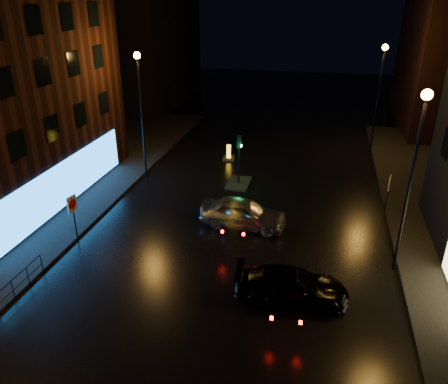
{
  "coord_description": "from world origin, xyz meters",
  "views": [
    {
      "loc": [
        3.89,
        -12.41,
        11.85
      ],
      "look_at": [
        -0.51,
        6.64,
        2.8
      ],
      "focal_mm": 35.0,
      "sensor_mm": 36.0,
      "label": 1
    }
  ],
  "objects_px": {
    "traffic_signal": "(239,177)",
    "bollard_near": "(234,217)",
    "road_sign_left": "(73,208)",
    "silver_hatchback": "(243,213)",
    "road_sign_right": "(389,186)",
    "dark_sedan": "(292,285)",
    "bollard_far": "(229,156)"
  },
  "relations": [
    {
      "from": "traffic_signal",
      "to": "bollard_near",
      "type": "relative_size",
      "value": 2.69
    },
    {
      "from": "bollard_near",
      "to": "road_sign_left",
      "type": "height_order",
      "value": "road_sign_left"
    },
    {
      "from": "silver_hatchback",
      "to": "bollard_near",
      "type": "relative_size",
      "value": 3.67
    },
    {
      "from": "bollard_near",
      "to": "road_sign_right",
      "type": "distance_m",
      "value": 8.89
    },
    {
      "from": "dark_sedan",
      "to": "road_sign_left",
      "type": "xyz_separation_m",
      "value": [
        -11.19,
        2.2,
        1.26
      ]
    },
    {
      "from": "road_sign_right",
      "to": "road_sign_left",
      "type": "bearing_deg",
      "value": 33.66
    },
    {
      "from": "traffic_signal",
      "to": "road_sign_right",
      "type": "height_order",
      "value": "traffic_signal"
    },
    {
      "from": "dark_sedan",
      "to": "silver_hatchback",
      "type": "bearing_deg",
      "value": 23.9
    },
    {
      "from": "dark_sedan",
      "to": "bollard_near",
      "type": "bearing_deg",
      "value": 26.24
    },
    {
      "from": "bollard_near",
      "to": "bollard_far",
      "type": "bearing_deg",
      "value": 79.19
    },
    {
      "from": "dark_sedan",
      "to": "road_sign_right",
      "type": "xyz_separation_m",
      "value": [
        4.6,
        8.82,
        1.14
      ]
    },
    {
      "from": "dark_sedan",
      "to": "road_sign_right",
      "type": "relative_size",
      "value": 1.94
    },
    {
      "from": "road_sign_right",
      "to": "bollard_near",
      "type": "bearing_deg",
      "value": 27.76
    },
    {
      "from": "dark_sedan",
      "to": "road_sign_right",
      "type": "height_order",
      "value": "road_sign_right"
    },
    {
      "from": "traffic_signal",
      "to": "dark_sedan",
      "type": "relative_size",
      "value": 0.73
    },
    {
      "from": "traffic_signal",
      "to": "bollard_near",
      "type": "height_order",
      "value": "traffic_signal"
    },
    {
      "from": "traffic_signal",
      "to": "bollard_far",
      "type": "xyz_separation_m",
      "value": [
        -1.68,
        4.53,
        -0.25
      ]
    },
    {
      "from": "bollard_near",
      "to": "bollard_far",
      "type": "relative_size",
      "value": 0.92
    },
    {
      "from": "road_sign_left",
      "to": "silver_hatchback",
      "type": "bearing_deg",
      "value": 34.29
    },
    {
      "from": "silver_hatchback",
      "to": "bollard_far",
      "type": "distance_m",
      "value": 10.57
    },
    {
      "from": "traffic_signal",
      "to": "bollard_far",
      "type": "relative_size",
      "value": 2.48
    },
    {
      "from": "traffic_signal",
      "to": "dark_sedan",
      "type": "xyz_separation_m",
      "value": [
        4.49,
        -11.31,
        0.18
      ]
    },
    {
      "from": "bollard_far",
      "to": "road_sign_left",
      "type": "distance_m",
      "value": 14.63
    },
    {
      "from": "dark_sedan",
      "to": "road_sign_left",
      "type": "height_order",
      "value": "road_sign_left"
    },
    {
      "from": "road_sign_right",
      "to": "traffic_signal",
      "type": "bearing_deg",
      "value": -4.39
    },
    {
      "from": "bollard_far",
      "to": "road_sign_right",
      "type": "distance_m",
      "value": 12.95
    },
    {
      "from": "road_sign_left",
      "to": "road_sign_right",
      "type": "relative_size",
      "value": 1.07
    },
    {
      "from": "road_sign_left",
      "to": "road_sign_right",
      "type": "height_order",
      "value": "road_sign_left"
    },
    {
      "from": "traffic_signal",
      "to": "bollard_far",
      "type": "height_order",
      "value": "traffic_signal"
    },
    {
      "from": "silver_hatchback",
      "to": "dark_sedan",
      "type": "relative_size",
      "value": 1.0
    },
    {
      "from": "traffic_signal",
      "to": "road_sign_left",
      "type": "xyz_separation_m",
      "value": [
        -6.7,
        -9.11,
        1.44
      ]
    },
    {
      "from": "silver_hatchback",
      "to": "bollard_far",
      "type": "relative_size",
      "value": 3.38
    }
  ]
}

